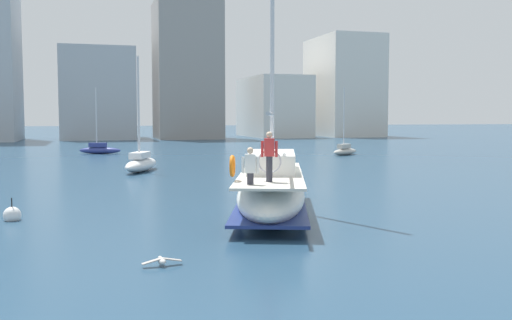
{
  "coord_description": "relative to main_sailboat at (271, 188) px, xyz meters",
  "views": [
    {
      "loc": [
        -6.84,
        -21.04,
        3.52
      ],
      "look_at": [
        -0.57,
        0.69,
        1.8
      ],
      "focal_mm": 40.32,
      "sensor_mm": 36.0,
      "label": 1
    }
  ],
  "objects": [
    {
      "name": "moored_sloop_far",
      "position": [
        15.98,
        28.14,
        -0.45
      ],
      "size": [
        3.62,
        2.96,
        6.15
      ],
      "color": "#B7B2A8",
      "rests_on": "ground"
    },
    {
      "name": "moored_sloop_near",
      "position": [
        -5.49,
        36.12,
        -0.44
      ],
      "size": [
        4.04,
        2.18,
        6.24
      ],
      "color": "navy",
      "rests_on": "ground"
    },
    {
      "name": "mooring_buoy",
      "position": [
        -8.9,
        0.98,
        -0.73
      ],
      "size": [
        0.59,
        0.59,
        0.89
      ],
      "color": "silver",
      "rests_on": "ground"
    },
    {
      "name": "ground_plane",
      "position": [
        0.55,
        1.24,
        -0.91
      ],
      "size": [
        400.0,
        400.0,
        0.0
      ],
      "primitive_type": "plane",
      "color": "navy"
    },
    {
      "name": "main_sailboat",
      "position": [
        0.0,
        0.0,
        0.0
      ],
      "size": [
        5.38,
        9.86,
        12.78
      ],
      "color": "white",
      "rests_on": "ground"
    },
    {
      "name": "waterfront_buildings",
      "position": [
        -0.58,
        72.95,
        7.98
      ],
      "size": [
        82.45,
        21.91,
        25.52
      ],
      "color": "silver",
      "rests_on": "ground"
    },
    {
      "name": "seagull",
      "position": [
        -4.74,
        -6.4,
        -0.78
      ],
      "size": [
        0.95,
        0.48,
        0.16
      ],
      "color": "silver",
      "rests_on": "ground"
    },
    {
      "name": "moored_catamaran",
      "position": [
        -3.21,
        17.46,
        -0.35
      ],
      "size": [
        3.12,
        5.37,
        7.31
      ],
      "color": "white",
      "rests_on": "ground"
    }
  ]
}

